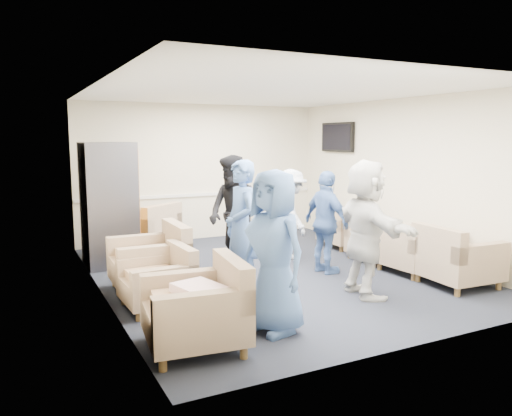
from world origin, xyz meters
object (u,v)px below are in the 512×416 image
armchair_left_near (201,311)px  person_back_left (233,214)px  armchair_left_far (153,262)px  person_front_left (274,252)px  armchair_right_midfar (375,242)px  armchair_right_midnear (410,251)px  person_back_right (291,214)px  armchair_right_far (343,230)px  vending_machine (109,204)px  person_mid_left (241,227)px  armchair_corner (149,231)px  person_front_right (366,228)px  armchair_left_mid (161,282)px  person_mid_right (326,222)px  armchair_right_near (455,261)px

armchair_left_near → person_back_left: size_ratio=0.57×
armchair_left_far → person_front_left: size_ratio=0.56×
armchair_left_near → armchair_right_midfar: size_ratio=1.27×
armchair_right_midnear → person_back_left: (-2.38, 1.23, 0.56)m
person_back_right → armchair_right_midfar: bearing=-115.2°
armchair_right_far → vending_machine: 4.24m
armchair_right_midnear → person_mid_left: (-2.71, 0.24, 0.54)m
armchair_right_midnear → armchair_corner: size_ratio=0.68×
armchair_left_far → person_front_right: person_front_right is taller
person_back_left → armchair_right_midfar: bearing=64.9°
person_back_right → vending_machine: bearing=80.3°
armchair_right_midnear → armchair_right_far: armchair_right_midnear is taller
armchair_left_mid → person_mid_right: 2.74m
armchair_left_far → armchair_right_midfar: bearing=89.9°
armchair_right_midfar → person_back_right: bearing=56.1°
armchair_corner → person_back_right: (2.04, -1.54, 0.39)m
armchair_right_midnear → armchair_left_mid: bearing=84.5°
person_front_left → person_front_right: 1.72m
armchair_left_far → person_front_right: (2.38, -1.47, 0.51)m
armchair_left_far → armchair_right_far: (3.88, 1.03, -0.06)m
armchair_right_near → armchair_right_midnear: bearing=6.0°
armchair_right_far → person_back_right: (-1.32, -0.31, 0.44)m
armchair_left_near → person_back_right: 3.87m
armchair_left_mid → armchair_right_midnear: 3.83m
armchair_right_far → person_mid_right: (-1.32, -1.36, 0.46)m
armchair_right_near → person_mid_right: (-1.19, 1.37, 0.42)m
armchair_right_near → vending_machine: size_ratio=0.49×
armchair_left_mid → armchair_left_far: size_ratio=0.85×
armchair_right_near → person_mid_left: size_ratio=0.54×
armchair_left_mid → armchair_right_midnear: armchair_right_midnear is taller
armchair_left_far → armchair_right_midfar: size_ratio=1.19×
armchair_right_midnear → armchair_right_near: bearing=179.5°
armchair_right_far → armchair_right_near: bearing=177.2°
armchair_left_mid → person_mid_left: 1.25m
armchair_left_far → armchair_left_mid: bearing=-7.3°
person_mid_left → person_back_right: (1.56, 1.37, -0.12)m
armchair_right_midfar → person_front_right: 2.02m
armchair_right_near → person_front_left: (-3.01, -0.30, 0.50)m
armchair_right_near → person_back_left: size_ratio=0.54×
armchair_right_midnear → person_mid_right: size_ratio=0.57×
armchair_left_near → armchair_right_midnear: (3.80, 1.17, -0.03)m
armchair_left_mid → person_front_right: 2.66m
armchair_left_near → person_back_right: bearing=143.1°
person_mid_left → person_back_right: bearing=133.4°
armchair_right_far → person_back_right: bearing=103.2°
armchair_right_midnear → vending_machine: vending_machine is taller
armchair_right_midfar → vending_machine: size_ratio=0.41×
armchair_right_midnear → person_mid_right: bearing=60.7°
armchair_right_midfar → person_front_right: bearing=136.7°
person_back_right → person_back_left: bearing=116.8°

